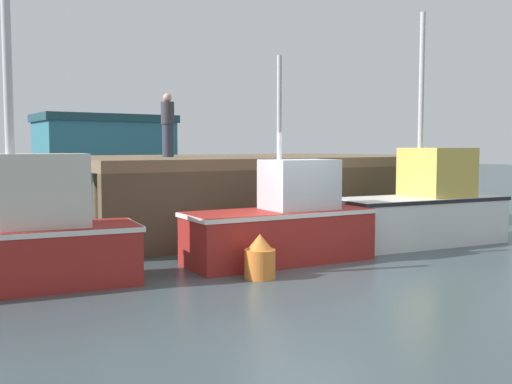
% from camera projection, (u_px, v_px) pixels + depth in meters
% --- Properties ---
extents(ground, '(120.00, 160.00, 0.10)m').
position_uv_depth(ground, '(312.00, 276.00, 10.40)').
color(ground, '#3D4C51').
extents(pier, '(10.96, 7.03, 1.97)m').
position_uv_depth(pier, '(259.00, 169.00, 16.51)').
color(pier, brown).
rests_on(pier, ground).
extents(fishing_boat_near_left, '(4.06, 2.01, 4.50)m').
position_uv_depth(fishing_boat_near_left, '(14.00, 239.00, 9.19)').
color(fishing_boat_near_left, maroon).
rests_on(fishing_boat_near_left, ground).
extents(fishing_boat_near_right, '(3.81, 1.63, 3.95)m').
position_uv_depth(fishing_boat_near_right, '(283.00, 224.00, 11.41)').
color(fishing_boat_near_right, maroon).
rests_on(fishing_boat_near_right, ground).
extents(fishing_boat_mid, '(4.29, 2.05, 5.23)m').
position_uv_depth(fishing_boat_mid, '(422.00, 209.00, 13.52)').
color(fishing_boat_mid, silver).
rests_on(fishing_boat_mid, ground).
extents(dockworker, '(0.34, 0.34, 1.63)m').
position_uv_depth(dockworker, '(168.00, 125.00, 15.08)').
color(dockworker, '#2D3342').
rests_on(dockworker, pier).
extents(warehouse, '(8.69, 4.87, 4.32)m').
position_uv_depth(warehouse, '(105.00, 147.00, 39.11)').
color(warehouse, '#2D6B7A').
rests_on(warehouse, ground).
extents(mooring_buoy_foreground, '(0.53, 0.53, 0.76)m').
position_uv_depth(mooring_buoy_foreground, '(260.00, 258.00, 9.96)').
color(mooring_buoy_foreground, orange).
rests_on(mooring_buoy_foreground, ground).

